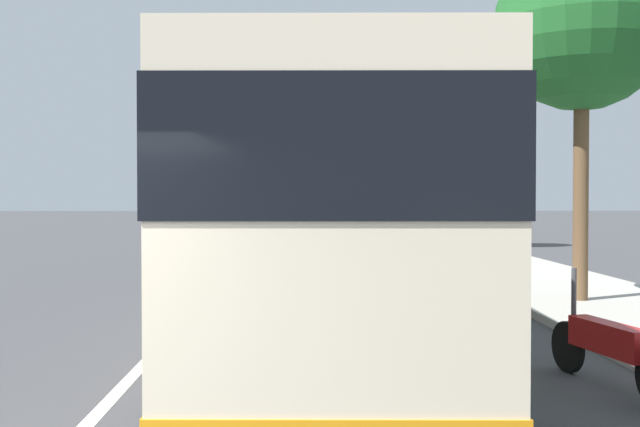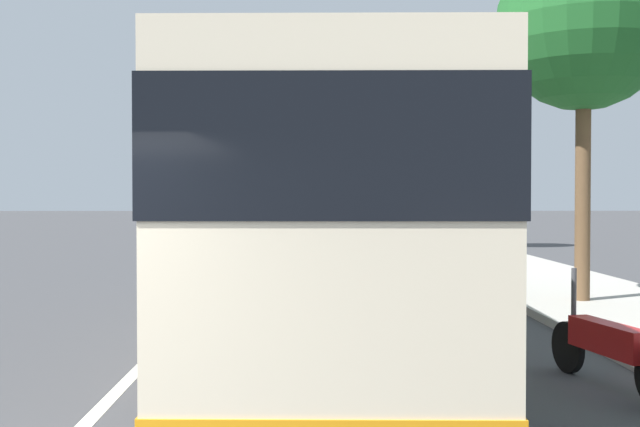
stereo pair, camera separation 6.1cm
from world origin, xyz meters
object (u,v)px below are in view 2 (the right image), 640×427
(coach_bus, at_px, (330,211))
(motorcycle_far_end, at_px, (608,346))
(roadside_tree_far_block, at_px, (460,123))
(roadside_tree_mid_block, at_px, (584,25))
(car_far_distant, at_px, (314,218))
(car_behind_bus, at_px, (225,220))
(car_side_street, at_px, (301,223))

(coach_bus, distance_m, motorcycle_far_end, 4.25)
(roadside_tree_far_block, bearing_deg, roadside_tree_mid_block, 176.48)
(roadside_tree_mid_block, height_order, roadside_tree_far_block, roadside_tree_mid_block)
(roadside_tree_mid_block, bearing_deg, roadside_tree_far_block, -3.52)
(car_far_distant, bearing_deg, motorcycle_far_end, 179.05)
(car_far_distant, height_order, roadside_tree_far_block, roadside_tree_far_block)
(motorcycle_far_end, relative_size, car_far_distant, 0.51)
(coach_bus, relative_size, car_far_distant, 2.88)
(car_behind_bus, height_order, roadside_tree_far_block, roadside_tree_far_block)
(roadside_tree_mid_block, distance_m, roadside_tree_far_block, 16.31)
(car_behind_bus, xyz_separation_m, roadside_tree_far_block, (-13.91, -10.83, 4.34))
(car_behind_bus, bearing_deg, roadside_tree_mid_block, 22.23)
(roadside_tree_mid_block, bearing_deg, coach_bus, 124.10)
(roadside_tree_far_block, bearing_deg, car_far_distant, 15.84)
(car_side_street, relative_size, roadside_tree_mid_block, 0.66)
(motorcycle_far_end, height_order, car_behind_bus, car_behind_bus)
(motorcycle_far_end, xyz_separation_m, car_side_street, (31.52, 3.47, 0.23))
(coach_bus, distance_m, car_far_distant, 39.35)
(car_behind_bus, bearing_deg, roadside_tree_far_block, 42.10)
(coach_bus, height_order, roadside_tree_far_block, roadside_tree_far_block)
(roadside_tree_far_block, bearing_deg, car_behind_bus, 37.90)
(roadside_tree_far_block, bearing_deg, motorcycle_far_end, 172.50)
(motorcycle_far_end, xyz_separation_m, roadside_tree_far_block, (22.32, -2.94, 4.59))
(coach_bus, bearing_deg, roadside_tree_mid_block, -54.07)
(motorcycle_far_end, xyz_separation_m, car_far_distant, (42.09, 2.67, 0.25))
(coach_bus, distance_m, roadside_tree_far_block, 20.67)
(motorcycle_far_end, bearing_deg, roadside_tree_far_block, -19.29)
(coach_bus, bearing_deg, roadside_tree_far_block, -14.84)
(car_side_street, xyz_separation_m, car_behind_bus, (4.72, 4.42, 0.02))
(coach_bus, xyz_separation_m, car_side_street, (28.76, 0.55, -1.18))
(roadside_tree_mid_block, bearing_deg, car_far_distant, 7.28)
(car_side_street, xyz_separation_m, roadside_tree_far_block, (-9.20, -6.41, 4.36))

